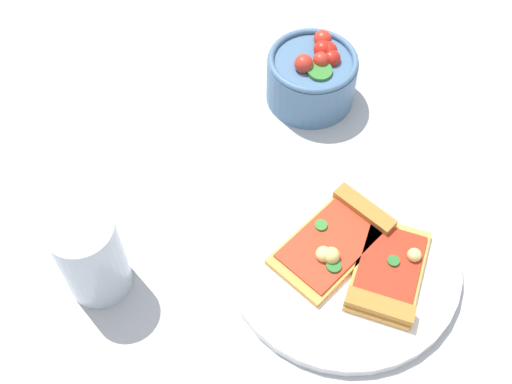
{
  "coord_description": "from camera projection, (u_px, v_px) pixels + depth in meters",
  "views": [
    {
      "loc": [
        0.13,
        -0.35,
        0.64
      ],
      "look_at": [
        -0.12,
        -0.01,
        0.03
      ],
      "focal_mm": 44.89,
      "sensor_mm": 36.0,
      "label": 1
    }
  ],
  "objects": [
    {
      "name": "pizza_slice_far",
      "position": [
        337.0,
        238.0,
        0.72
      ],
      "size": [
        0.1,
        0.15,
        0.03
      ],
      "color": "gold",
      "rests_on": "plate"
    },
    {
      "name": "soda_glass",
      "position": [
        92.0,
        258.0,
        0.67
      ],
      "size": [
        0.07,
        0.07,
        0.11
      ],
      "color": "silver",
      "rests_on": "ground_plane"
    },
    {
      "name": "pizza_slice_near",
      "position": [
        388.0,
        276.0,
        0.69
      ],
      "size": [
        0.11,
        0.14,
        0.02
      ],
      "color": "gold",
      "rests_on": "plate"
    },
    {
      "name": "plate",
      "position": [
        344.0,
        260.0,
        0.72
      ],
      "size": [
        0.26,
        0.26,
        0.01
      ],
      "primitive_type": "cylinder",
      "color": "white",
      "rests_on": "ground_plane"
    },
    {
      "name": "salad_bowl",
      "position": [
        312.0,
        76.0,
        0.84
      ],
      "size": [
        0.12,
        0.12,
        0.09
      ],
      "color": "#4C7299",
      "rests_on": "ground_plane"
    },
    {
      "name": "ground_plane",
      "position": [
        348.0,
        255.0,
        0.73
      ],
      "size": [
        2.4,
        2.4,
        0.0
      ],
      "primitive_type": "plane",
      "color": "#B2B7BC",
      "rests_on": "ground"
    }
  ]
}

